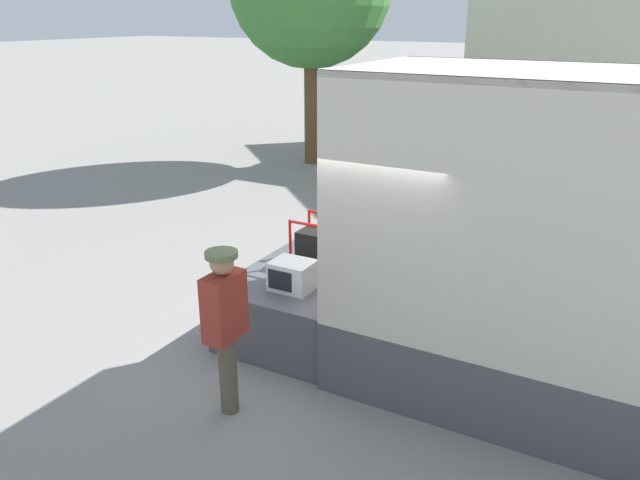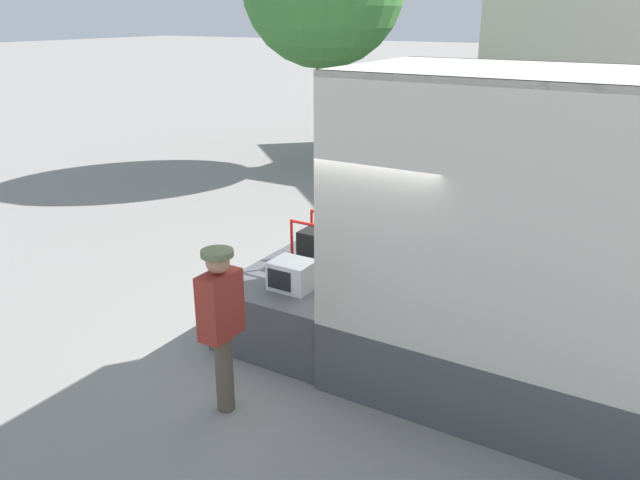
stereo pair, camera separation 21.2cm
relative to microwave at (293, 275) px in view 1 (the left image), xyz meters
name	(u,v)px [view 1 (the left image)]	position (x,y,z in m)	size (l,w,h in m)	color
ground_plane	(361,345)	(0.66, 0.47, -0.95)	(160.00, 160.00, 0.00)	gray
tailgate_deck	(307,302)	(-0.09, 0.47, -0.56)	(1.50, 2.03, 0.78)	#4C4C51
microwave	(293,275)	(0.00, 0.00, 0.00)	(0.48, 0.40, 0.34)	white
portable_generator	(320,247)	(-0.09, 0.82, 0.06)	(0.60, 0.51, 0.61)	black
worker_person	(225,316)	(0.07, -1.36, 0.10)	(0.31, 0.44, 1.72)	brown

